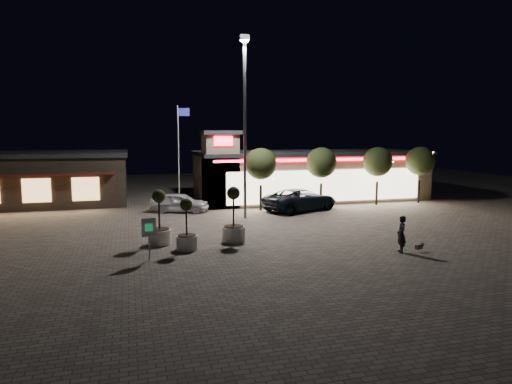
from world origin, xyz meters
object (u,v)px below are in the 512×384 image
object	(u,v)px
pedestrian	(401,234)
white_sedan	(180,202)
valet_sign	(149,231)
pickup_truck	(301,199)
planter_left	(160,228)
planter_mid	(187,234)

from	to	relation	value
pedestrian	white_sedan	bearing A→B (deg)	-132.19
valet_sign	pickup_truck	bearing A→B (deg)	43.52
pedestrian	planter_left	xyz separation A→B (m)	(-11.44, 4.93, -0.01)
white_sedan	valet_sign	size ratio (longest dim) A/B	2.15
pickup_truck	planter_left	distance (m)	13.80
pickup_truck	planter_mid	xyz separation A→B (m)	(-9.89, -9.65, -0.03)
pedestrian	planter_left	distance (m)	12.46
white_sedan	planter_mid	distance (m)	11.36
valet_sign	planter_left	bearing A→B (deg)	77.68
pickup_truck	planter_mid	world-z (taller)	planter_mid
pedestrian	pickup_truck	bearing A→B (deg)	-163.17
pedestrian	valet_sign	size ratio (longest dim) A/B	0.92
planter_left	planter_mid	bearing A→B (deg)	-50.08
planter_left	planter_mid	distance (m)	1.96
planter_left	valet_sign	size ratio (longest dim) A/B	1.47
pedestrian	valet_sign	world-z (taller)	valet_sign
pickup_truck	white_sedan	xyz separation A→B (m)	(-9.03, 1.68, -0.11)
planter_left	planter_mid	xyz separation A→B (m)	(1.26, -1.50, -0.10)
pedestrian	planter_left	world-z (taller)	planter_left
pedestrian	planter_mid	bearing A→B (deg)	-93.07
white_sedan	planter_mid	xyz separation A→B (m)	(-0.86, -11.33, 0.08)
white_sedan	pedestrian	bearing A→B (deg)	-126.88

